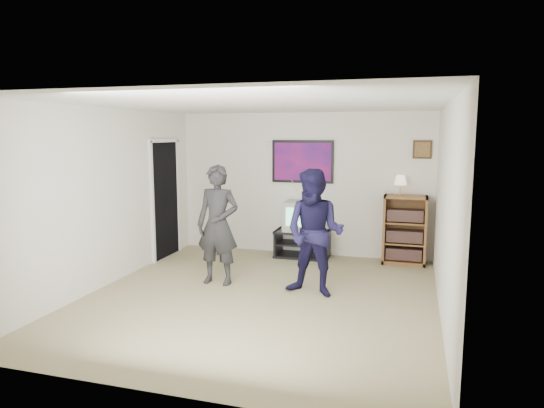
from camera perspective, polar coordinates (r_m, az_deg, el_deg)
The scene contains 13 objects.
room_shell at distance 6.53m, azimuth -0.56°, elevation 0.46°, with size 4.51×5.00×2.51m.
media_stand at distance 8.49m, azimuth 3.60°, elevation -4.68°, with size 0.94×0.52×0.47m.
crt_television at distance 8.39m, azimuth 3.64°, elevation -1.42°, with size 0.60×0.51×0.51m, color #9C9C97, non-canonical shape.
bookshelf at distance 8.27m, azimuth 15.33°, elevation -2.95°, with size 0.69×0.40×1.14m, color brown, non-canonical shape.
table_lamp at distance 8.20m, azimuth 14.87°, elevation 2.16°, with size 0.21×0.21×0.33m, color beige, non-canonical shape.
person_tall at distance 6.92m, azimuth -6.39°, elevation -2.46°, with size 0.62×0.41×1.71m, color black.
person_short at distance 6.41m, azimuth 5.05°, elevation -3.41°, with size 0.82×0.64×1.69m, color #151233.
controller_left at distance 7.06m, azimuth -5.89°, elevation 0.63°, with size 0.04×0.13×0.04m, color white.
controller_right at distance 6.59m, azimuth 5.98°, elevation -1.28°, with size 0.04×0.13×0.04m, color white.
poster at distance 8.54m, azimuth 3.61°, elevation 5.00°, with size 1.10×0.03×0.75m, color black.
air_vent at distance 8.67m, azimuth 0.07°, elevation 7.05°, with size 0.28×0.02×0.14m, color white.
small_picture at distance 8.32m, azimuth 17.27°, elevation 6.14°, with size 0.30×0.03×0.30m, color black.
doorway at distance 8.58m, azimuth -12.49°, elevation 0.47°, with size 0.03×0.85×2.00m, color black.
Camera 1 is at (1.88, -5.84, 2.15)m, focal length 32.00 mm.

